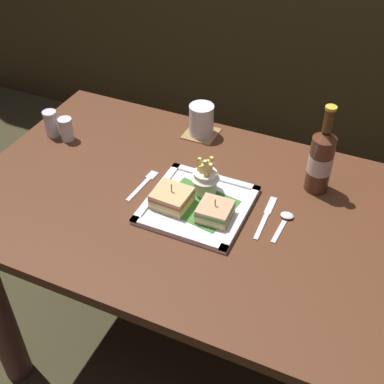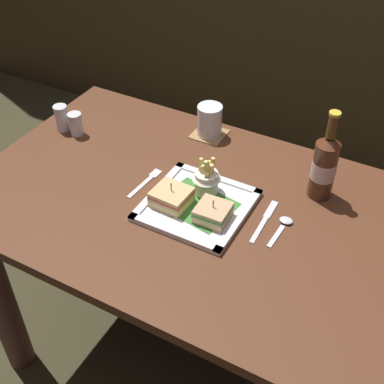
{
  "view_description": "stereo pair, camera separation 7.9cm",
  "coord_description": "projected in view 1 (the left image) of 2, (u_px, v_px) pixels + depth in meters",
  "views": [
    {
      "loc": [
        0.44,
        -0.95,
        1.66
      ],
      "look_at": [
        0.02,
        -0.01,
        0.78
      ],
      "focal_mm": 48.3,
      "sensor_mm": 36.0,
      "label": 1
    },
    {
      "loc": [
        0.51,
        -0.91,
        1.66
      ],
      "look_at": [
        0.02,
        -0.01,
        0.78
      ],
      "focal_mm": 48.3,
      "sensor_mm": 36.0,
      "label": 2
    }
  ],
  "objects": [
    {
      "name": "fork",
      "position": [
        144.0,
        184.0,
        1.44
      ],
      "size": [
        0.03,
        0.14,
        0.0
      ],
      "color": "silver",
      "rests_on": "dining_table"
    },
    {
      "name": "fries_cup",
      "position": [
        205.0,
        178.0,
        1.37
      ],
      "size": [
        0.08,
        0.08,
        0.11
      ],
      "color": "silver",
      "rests_on": "square_plate"
    },
    {
      "name": "pepper_shaker",
      "position": [
        66.0,
        130.0,
        1.59
      ],
      "size": [
        0.04,
        0.04,
        0.07
      ],
      "color": "silver",
      "rests_on": "dining_table"
    },
    {
      "name": "drink_coaster",
      "position": [
        201.0,
        134.0,
        1.63
      ],
      "size": [
        0.1,
        0.1,
        0.0
      ],
      "primitive_type": "cube",
      "color": "#9C7745",
      "rests_on": "dining_table"
    },
    {
      "name": "ground_plane",
      "position": [
        188.0,
        354.0,
        1.87
      ],
      "size": [
        6.0,
        6.0,
        0.0
      ],
      "primitive_type": "plane",
      "color": "#37331E"
    },
    {
      "name": "sandwich_half_right",
      "position": [
        215.0,
        212.0,
        1.31
      ],
      "size": [
        0.09,
        0.08,
        0.06
      ],
      "color": "tan",
      "rests_on": "square_plate"
    },
    {
      "name": "square_plate",
      "position": [
        198.0,
        205.0,
        1.36
      ],
      "size": [
        0.26,
        0.26,
        0.02
      ],
      "color": "white",
      "rests_on": "dining_table"
    },
    {
      "name": "water_glass",
      "position": [
        201.0,
        121.0,
        1.6
      ],
      "size": [
        0.08,
        0.08,
        0.1
      ],
      "color": "silver",
      "rests_on": "dining_table"
    },
    {
      "name": "beer_bottle",
      "position": [
        321.0,
        159.0,
        1.36
      ],
      "size": [
        0.07,
        0.07,
        0.26
      ],
      "color": "brown",
      "rests_on": "dining_table"
    },
    {
      "name": "dining_table",
      "position": [
        187.0,
        247.0,
        1.5
      ],
      "size": [
        1.2,
        0.77,
        0.74
      ],
      "color": "#522C19",
      "rests_on": "ground_plane"
    },
    {
      "name": "spoon",
      "position": [
        285.0,
        219.0,
        1.32
      ],
      "size": [
        0.04,
        0.12,
        0.01
      ],
      "color": "silver",
      "rests_on": "dining_table"
    },
    {
      "name": "sandwich_half_left",
      "position": [
        172.0,
        198.0,
        1.34
      ],
      "size": [
        0.1,
        0.09,
        0.07
      ],
      "color": "tan",
      "rests_on": "square_plate"
    },
    {
      "name": "salt_shaker",
      "position": [
        52.0,
        125.0,
        1.6
      ],
      "size": [
        0.04,
        0.04,
        0.08
      ],
      "color": "silver",
      "rests_on": "dining_table"
    },
    {
      "name": "knife",
      "position": [
        266.0,
        215.0,
        1.34
      ],
      "size": [
        0.02,
        0.17,
        0.0
      ],
      "color": "silver",
      "rests_on": "dining_table"
    }
  ]
}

